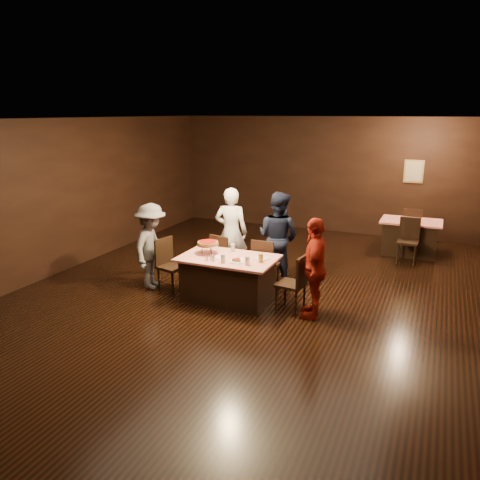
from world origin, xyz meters
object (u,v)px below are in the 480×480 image
Objects in this scene: chair_back_far at (412,228)px; chair_far_right at (266,264)px; main_table at (228,279)px; plate_empty at (262,258)px; diner_navy_hoodie at (278,237)px; chair_end_left at (172,266)px; glass_front_left at (223,258)px; glass_front_right at (247,261)px; diner_white_jacket at (231,232)px; chair_far_left at (226,259)px; diner_red_shirt at (315,268)px; diner_grey_knit at (151,246)px; chair_end_right at (291,283)px; chair_back_near at (408,241)px; back_table at (410,237)px; pizza_stand at (208,243)px; glass_back at (233,248)px; glass_amber at (261,258)px.

chair_far_right is at bearing 62.96° from chair_back_far.
plate_empty is at bearing 15.26° from main_table.
main_table is 1.39m from diner_navy_hoodie.
chair_end_left is 1.24m from glass_front_left.
diner_navy_hoodie reaches higher than glass_front_right.
chair_end_left is at bearing 180.00° from main_table.
diner_white_jacket reaches higher than diner_navy_hoodie.
diner_navy_hoodie is (0.86, 0.47, 0.38)m from chair_far_left.
main_table is 1.01× the size of diner_red_shirt.
diner_grey_knit is at bearing -176.64° from plate_empty.
diner_grey_knit is (-2.63, 0.03, 0.30)m from chair_end_right.
glass_front_left is at bearing 65.12° from chair_back_far.
chair_far_left is 4.01m from chair_back_near.
glass_front_right is (0.05, -1.00, 0.37)m from chair_far_right.
diner_navy_hoodie is at bearing -127.05° from back_table.
diner_red_shirt is 11.37× the size of glass_front_right.
pizza_stand is 0.44m from glass_back.
plate_empty is (0.55, 0.15, 0.39)m from main_table.
diner_white_jacket is at bearing -13.61° from chair_end_left.
chair_far_left is 0.61× the size of diner_grey_knit.
chair_far_left is 1.36m from glass_front_right.
chair_far_right is at bearing -123.65° from back_table.
pizza_stand is at bearing 82.85° from diner_white_jacket.
glass_front_right is at bearing -116.58° from back_table.
back_table is 9.29× the size of glass_front_left.
glass_front_right is 1.00× the size of glass_back.
chair_end_right is (1.50, -0.75, 0.00)m from chair_far_left.
glass_front_left reaches higher than main_table.
glass_amber and glass_back have the same top height.
back_table is 0.82× the size of diner_red_shirt.
back_table is 1.37× the size of chair_end_right.
chair_far_right is 0.73m from glass_back.
glass_front_left is 0.40m from glass_front_right.
chair_back_near is at bearing -60.26° from diner_grey_knit.
diner_white_jacket is (-3.10, -2.19, 0.39)m from chair_back_near.
chair_end_right is (-1.52, -4.08, 0.09)m from back_table.
diner_red_shirt is 1.57m from glass_back.
chair_back_far reaches higher than glass_front_left.
glass_front_right is (-0.10, -0.40, 0.06)m from plate_empty.
diner_grey_knit is at bearing 50.67° from chair_back_far.
chair_far_right is 0.60× the size of diner_red_shirt.
chair_far_left is at bearing 127.87° from glass_back.
glass_amber is (1.09, -1.25, -0.03)m from diner_white_jacket.
glass_front_right is at bearing -29.05° from main_table.
main_table is at bearing 82.67° from diner_navy_hoodie.
diner_navy_hoodie is (-2.16, -2.86, 0.47)m from back_table.
diner_navy_hoodie is at bearing -152.46° from diner_red_shirt.
plate_empty is at bearing 108.11° from diner_navy_hoodie.
diner_red_shirt is at bearing 171.80° from chair_far_left.
chair_back_near is 4.25m from glass_front_right.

